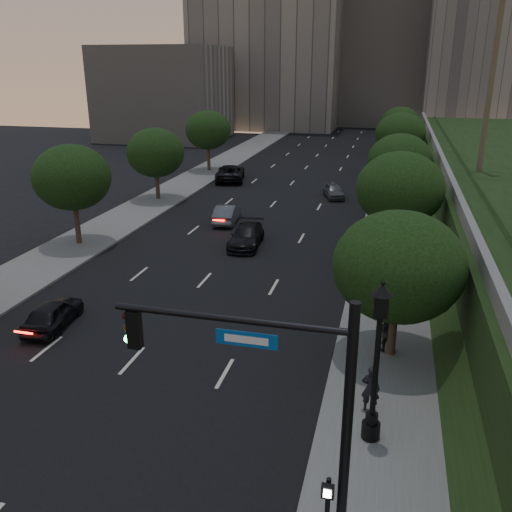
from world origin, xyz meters
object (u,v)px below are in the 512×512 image
(sedan_near_right, at_px, (246,236))
(pedestrian_b, at_px, (386,331))
(sedan_mid_left, at_px, (227,214))
(traffic_signal_mast, at_px, (298,430))
(pedestrian_c, at_px, (381,302))
(sedan_far_right, at_px, (334,191))
(sedan_far_left, at_px, (230,173))
(street_lamp, at_px, (376,370))
(sedan_near_left, at_px, (53,313))
(pedestrian_a, at_px, (371,389))

(sedan_near_right, xyz_separation_m, pedestrian_b, (9.39, -12.30, 0.37))
(sedan_mid_left, distance_m, pedestrian_b, 21.31)
(traffic_signal_mast, distance_m, pedestrian_b, 11.15)
(sedan_near_right, xyz_separation_m, pedestrian_c, (9.08, -9.20, 0.26))
(sedan_near_right, bearing_deg, pedestrian_b, -57.05)
(sedan_far_right, relative_size, pedestrian_b, 2.08)
(traffic_signal_mast, bearing_deg, sedan_far_right, 95.02)
(sedan_near_right, height_order, pedestrian_c, pedestrian_c)
(sedan_far_left, xyz_separation_m, pedestrian_c, (16.25, -29.34, 0.13))
(sedan_far_left, height_order, pedestrian_b, pedestrian_b)
(street_lamp, xyz_separation_m, sedan_far_right, (-4.96, 33.38, -1.99))
(street_lamp, bearing_deg, sedan_mid_left, 117.22)
(sedan_near_left, xyz_separation_m, sedan_far_right, (9.72, 28.73, -0.02))
(traffic_signal_mast, distance_m, pedestrian_c, 14.13)
(pedestrian_a, xyz_separation_m, pedestrian_b, (0.42, 4.45, 0.04))
(street_lamp, distance_m, pedestrian_a, 2.17)
(street_lamp, relative_size, pedestrian_a, 3.23)
(sedan_far_right, height_order, pedestrian_c, pedestrian_c)
(pedestrian_b, bearing_deg, traffic_signal_mast, 75.45)
(street_lamp, height_order, pedestrian_a, street_lamp)
(pedestrian_b, height_order, pedestrian_c, pedestrian_b)
(sedan_near_right, bearing_deg, street_lamp, -67.88)
(pedestrian_a, distance_m, pedestrian_b, 4.47)
(pedestrian_a, bearing_deg, traffic_signal_mast, 80.90)
(sedan_far_left, bearing_deg, sedan_mid_left, 93.23)
(sedan_far_right, bearing_deg, sedan_near_right, -123.16)
(sedan_near_right, height_order, pedestrian_b, pedestrian_b)
(street_lamp, distance_m, sedan_mid_left, 26.27)
(sedan_near_left, bearing_deg, pedestrian_a, 160.35)
(traffic_signal_mast, distance_m, street_lamp, 5.14)
(traffic_signal_mast, height_order, sedan_far_left, traffic_signal_mast)
(traffic_signal_mast, xyz_separation_m, sedan_mid_left, (-10.37, 28.07, -2.96))
(pedestrian_c, bearing_deg, sedan_mid_left, -58.67)
(sedan_far_right, bearing_deg, pedestrian_a, -99.37)
(pedestrian_a, relative_size, pedestrian_c, 1.08)
(pedestrian_c, bearing_deg, sedan_far_left, -69.67)
(sedan_far_left, xyz_separation_m, sedan_far_right, (11.28, -4.96, -0.18))
(pedestrian_a, bearing_deg, sedan_far_left, -61.94)
(sedan_mid_left, height_order, pedestrian_a, pedestrian_a)
(pedestrian_b, bearing_deg, sedan_far_right, -83.48)
(traffic_signal_mast, relative_size, street_lamp, 1.25)
(pedestrian_b, xyz_separation_m, pedestrian_c, (-0.30, 3.10, -0.11))
(sedan_mid_left, relative_size, sedan_near_right, 0.90)
(pedestrian_c, bearing_deg, street_lamp, 81.33)
(street_lamp, height_order, sedan_near_left, street_lamp)
(sedan_far_right, distance_m, pedestrian_a, 32.30)
(sedan_near_left, bearing_deg, pedestrian_b, 177.49)
(traffic_signal_mast, xyz_separation_m, sedan_near_left, (-13.07, 9.42, -3.01))
(sedan_mid_left, distance_m, sedan_near_right, 5.87)
(street_lamp, relative_size, sedan_near_left, 1.44)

